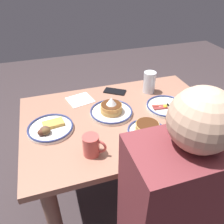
% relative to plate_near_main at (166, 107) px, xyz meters
% --- Properties ---
extents(ground_plane, '(6.00, 6.00, 0.00)m').
position_rel_plate_near_main_xyz_m(ground_plane, '(0.27, -0.00, -0.74)').
color(ground_plane, '#3A2F31').
extents(dining_table, '(1.14, 0.77, 0.72)m').
position_rel_plate_near_main_xyz_m(dining_table, '(0.27, -0.00, -0.16)').
color(dining_table, '#9A6954').
rests_on(dining_table, ground_plane).
extents(plate_near_main, '(0.24, 0.24, 0.04)m').
position_rel_plate_near_main_xyz_m(plate_near_main, '(0.00, 0.00, 0.00)').
color(plate_near_main, white).
rests_on(plate_near_main, dining_table).
extents(plate_center_pancakes, '(0.24, 0.24, 0.05)m').
position_rel_plate_near_main_xyz_m(plate_center_pancakes, '(0.69, 0.00, 0.00)').
color(plate_center_pancakes, white).
rests_on(plate_center_pancakes, dining_table).
extents(plate_far_companion, '(0.20, 0.20, 0.06)m').
position_rel_plate_near_main_xyz_m(plate_far_companion, '(0.21, 0.18, 0.01)').
color(plate_far_companion, white).
rests_on(plate_far_companion, dining_table).
extents(plate_far_side, '(0.25, 0.25, 0.11)m').
position_rel_plate_near_main_xyz_m(plate_far_side, '(0.33, -0.05, 0.01)').
color(plate_far_side, silver).
rests_on(plate_far_side, dining_table).
extents(coffee_mug, '(0.10, 0.08, 0.10)m').
position_rel_plate_near_main_xyz_m(coffee_mug, '(0.51, 0.23, 0.04)').
color(coffee_mug, '#BF4C47').
rests_on(coffee_mug, dining_table).
extents(drinking_glass, '(0.08, 0.08, 0.14)m').
position_rel_plate_near_main_xyz_m(drinking_glass, '(0.01, -0.22, 0.05)').
color(drinking_glass, silver).
rests_on(drinking_glass, dining_table).
extents(cell_phone, '(0.16, 0.14, 0.01)m').
position_rel_plate_near_main_xyz_m(cell_phone, '(0.23, -0.29, -0.01)').
color(cell_phone, black).
rests_on(cell_phone, dining_table).
extents(paper_napkin, '(0.18, 0.17, 0.00)m').
position_rel_plate_near_main_xyz_m(paper_napkin, '(0.48, -0.25, -0.01)').
color(paper_napkin, white).
rests_on(paper_napkin, dining_table).
extents(fork_near, '(0.18, 0.08, 0.01)m').
position_rel_plate_near_main_xyz_m(fork_near, '(-0.20, -0.09, -0.01)').
color(fork_near, silver).
rests_on(fork_near, dining_table).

